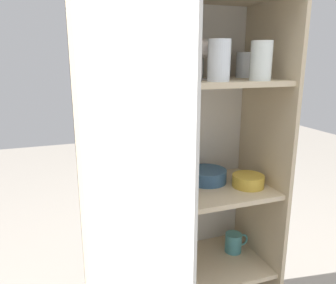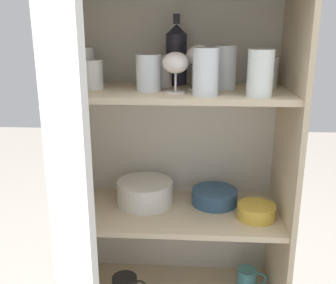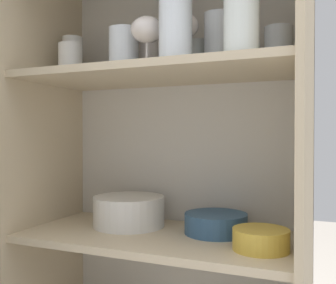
# 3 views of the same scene
# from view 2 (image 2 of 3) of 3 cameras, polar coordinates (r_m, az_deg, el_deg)

# --- Properties ---
(cupboard_back_panel) EXTENTS (0.79, 0.02, 1.47)m
(cupboard_back_panel) POSITION_cam_2_polar(r_m,az_deg,el_deg) (1.65, 1.43, -6.22)
(cupboard_back_panel) COLOR silver
(cupboard_back_panel) RESTS_ON ground_plane
(cupboard_side_left) EXTENTS (0.02, 0.39, 1.47)m
(cupboard_side_left) POSITION_cam_2_polar(r_m,az_deg,el_deg) (1.54, -13.56, -8.41)
(cupboard_side_left) COLOR #CCB793
(cupboard_side_left) RESTS_ON ground_plane
(cupboard_side_right) EXTENTS (0.02, 0.39, 1.47)m
(cupboard_side_right) POSITION_cam_2_polar(r_m,az_deg,el_deg) (1.52, 16.13, -9.11)
(cupboard_side_right) COLOR #CCB793
(cupboard_side_right) RESTS_ON ground_plane
(shelf_board_middle) EXTENTS (0.76, 0.36, 0.02)m
(shelf_board_middle) POSITION_cam_2_polar(r_m,az_deg,el_deg) (1.49, 1.12, -10.16)
(shelf_board_middle) COLOR beige
(shelf_board_upper) EXTENTS (0.76, 0.36, 0.02)m
(shelf_board_upper) POSITION_cam_2_polar(r_m,az_deg,el_deg) (1.35, 1.23, 7.22)
(shelf_board_upper) COLOR beige
(cupboard_door) EXTENTS (0.24, 0.33, 1.47)m
(cupboard_door) POSITION_cam_2_polar(r_m,az_deg,el_deg) (1.22, -13.78, -15.80)
(cupboard_door) COLOR silver
(cupboard_door) RESTS_ON ground_plane
(tumbler_glass_0) EXTENTS (0.08, 0.08, 0.15)m
(tumbler_glass_0) POSITION_cam_2_polar(r_m,az_deg,el_deg) (1.23, 5.49, 10.11)
(tumbler_glass_0) COLOR white
(tumbler_glass_0) RESTS_ON shelf_board_upper
(tumbler_glass_1) EXTENTS (0.07, 0.07, 0.09)m
(tumbler_glass_1) POSITION_cam_2_polar(r_m,az_deg,el_deg) (1.42, 4.87, 9.90)
(tumbler_glass_1) COLOR white
(tumbler_glass_1) RESTS_ON shelf_board_upper
(tumbler_glass_2) EXTENTS (0.07, 0.07, 0.11)m
(tumbler_glass_2) POSITION_cam_2_polar(r_m,az_deg,el_deg) (1.39, -0.79, 10.26)
(tumbler_glass_2) COLOR silver
(tumbler_glass_2) RESTS_ON shelf_board_upper
(tumbler_glass_3) EXTENTS (0.08, 0.08, 0.12)m
(tumbler_glass_3) POSITION_cam_2_polar(r_m,az_deg,el_deg) (1.32, -2.83, 10.02)
(tumbler_glass_3) COLOR white
(tumbler_glass_3) RESTS_ON shelf_board_upper
(tumbler_glass_4) EXTENTS (0.06, 0.06, 0.14)m
(tumbler_glass_4) POSITION_cam_2_polar(r_m,az_deg,el_deg) (1.44, -11.91, 10.61)
(tumbler_glass_4) COLOR white
(tumbler_glass_4) RESTS_ON shelf_board_upper
(tumbler_glass_5) EXTENTS (0.07, 0.07, 0.10)m
(tumbler_glass_5) POSITION_cam_2_polar(r_m,az_deg,el_deg) (1.37, -10.93, 9.57)
(tumbler_glass_5) COLOR white
(tumbler_glass_5) RESTS_ON shelf_board_upper
(tumbler_glass_6) EXTENTS (0.07, 0.07, 0.11)m
(tumbler_glass_6) POSITION_cam_2_polar(r_m,az_deg,el_deg) (1.43, 14.18, 9.81)
(tumbler_glass_6) COLOR white
(tumbler_glass_6) RESTS_ON shelf_board_upper
(tumbler_glass_7) EXTENTS (0.08, 0.08, 0.15)m
(tumbler_glass_7) POSITION_cam_2_polar(r_m,az_deg,el_deg) (1.37, 8.31, 10.65)
(tumbler_glass_7) COLOR white
(tumbler_glass_7) RESTS_ON shelf_board_upper
(tumbler_glass_8) EXTENTS (0.08, 0.08, 0.14)m
(tumbler_glass_8) POSITION_cam_2_polar(r_m,az_deg,el_deg) (1.23, 13.25, 9.68)
(tumbler_glass_8) COLOR white
(tumbler_glass_8) RESTS_ON shelf_board_upper
(wine_glass_0) EXTENTS (0.09, 0.09, 0.13)m
(wine_glass_0) POSITION_cam_2_polar(r_m,az_deg,el_deg) (1.27, 1.06, 11.23)
(wine_glass_0) COLOR silver
(wine_glass_0) RESTS_ON shelf_board_upper
(wine_glass_1) EXTENTS (0.09, 0.09, 0.15)m
(wine_glass_1) POSITION_cam_2_polar(r_m,az_deg,el_deg) (1.33, 4.54, 12.15)
(wine_glass_1) COLOR silver
(wine_glass_1) RESTS_ON shelf_board_upper
(wine_bottle) EXTENTS (0.08, 0.08, 0.25)m
(wine_bottle) POSITION_cam_2_polar(r_m,az_deg,el_deg) (1.45, 1.21, 12.60)
(wine_bottle) COLOR black
(wine_bottle) RESTS_ON shelf_board_upper
(plate_stack_white) EXTENTS (0.21, 0.21, 0.09)m
(plate_stack_white) POSITION_cam_2_polar(r_m,az_deg,el_deg) (1.53, -3.37, -7.29)
(plate_stack_white) COLOR white
(plate_stack_white) RESTS_ON shelf_board_middle
(mixing_bowl_large) EXTENTS (0.17, 0.17, 0.06)m
(mixing_bowl_large) POSITION_cam_2_polar(r_m,az_deg,el_deg) (1.54, 6.77, -7.79)
(mixing_bowl_large) COLOR #33567A
(mixing_bowl_large) RESTS_ON shelf_board_middle
(serving_bowl_small) EXTENTS (0.14, 0.14, 0.05)m
(serving_bowl_small) POSITION_cam_2_polar(r_m,az_deg,el_deg) (1.45, 12.69, -9.70)
(serving_bowl_small) COLOR gold
(serving_bowl_small) RESTS_ON shelf_board_middle
(coffee_mug_primary) EXTENTS (0.12, 0.08, 0.09)m
(coffee_mug_primary) POSITION_cam_2_polar(r_m,az_deg,el_deg) (1.70, 11.44, -18.95)
(coffee_mug_primary) COLOR teal
(coffee_mug_primary) RESTS_ON shelf_board_lower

